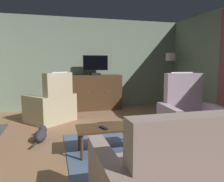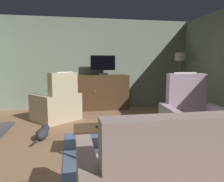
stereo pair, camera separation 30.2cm
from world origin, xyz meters
The scene contains 13 objects.
ground_plane centered at (0.00, 0.00, -0.02)m, with size 6.41×7.11×0.04m, color #936B4C.
wall_back centered at (0.00, 3.31, 1.33)m, with size 6.41×0.10×2.67m, color gray.
rug_central centered at (0.20, -0.14, 0.01)m, with size 2.18×1.93×0.01m, color slate.
tv_cabinet centered at (0.15, 2.96, 0.48)m, with size 1.48×0.53×1.01m.
television centered at (0.15, 2.90, 1.31)m, with size 0.71×0.20×0.56m.
coffee_table centered at (-0.17, -0.15, 0.36)m, with size 1.14×0.48×0.41m.
tv_remote centered at (-0.36, -0.23, 0.42)m, with size 0.17×0.05×0.02m, color black.
sofa_floral centered at (0.01, -1.59, 0.32)m, with size 1.46×0.88×0.98m.
armchair_near_window centered at (-1.09, 1.89, 0.36)m, with size 1.24×1.22×1.16m.
armchair_by_fireplace centered at (1.24, 0.00, 0.36)m, with size 1.03×0.92×1.19m.
potted_plant_leafy_by_curtain centered at (1.94, 1.56, 0.68)m, with size 0.34×0.34×1.24m.
cat centered at (-1.28, 0.66, 0.11)m, with size 0.25×0.72×0.22m.
floor_lamp centered at (2.47, 2.75, 1.32)m, with size 0.31×0.31×1.66m.
Camera 1 is at (-1.05, -3.18, 1.35)m, focal length 34.47 mm.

